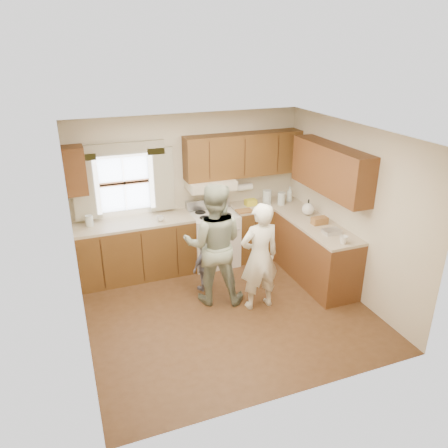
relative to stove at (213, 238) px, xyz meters
name	(u,v)px	position (x,y,z in m)	size (l,w,h in m)	color
room	(228,229)	(-0.30, -1.44, 0.78)	(3.80, 3.80, 3.80)	#462A15
kitchen_fixtures	(239,222)	(0.32, -0.36, 0.37)	(3.80, 2.25, 2.15)	#40240D
stove	(213,238)	(0.00, 0.00, 0.00)	(0.76, 0.67, 1.07)	silver
woman_left	(259,257)	(0.15, -1.49, 0.32)	(0.57, 0.38, 1.57)	white
woman_right	(214,244)	(-0.38, -1.09, 0.43)	(0.87, 0.68, 1.78)	#223723
child	(204,267)	(-0.42, -0.78, -0.08)	(0.45, 0.19, 0.77)	gray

